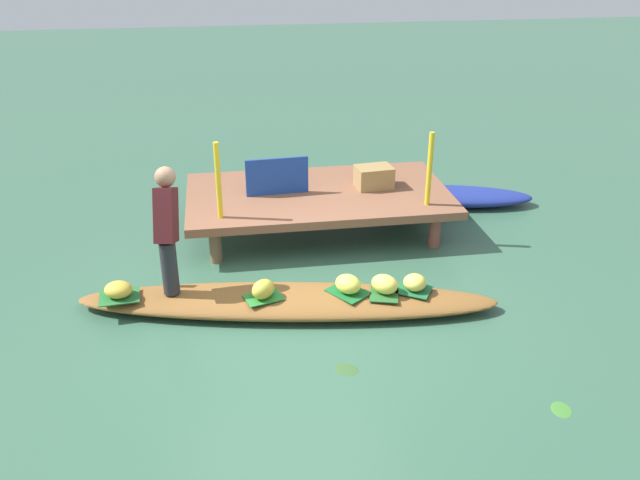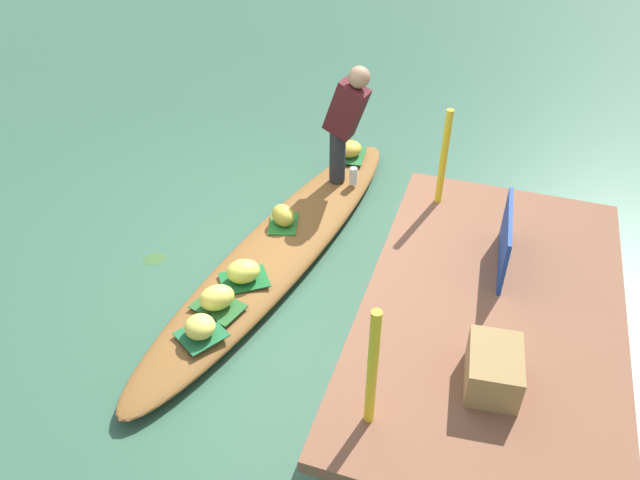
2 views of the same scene
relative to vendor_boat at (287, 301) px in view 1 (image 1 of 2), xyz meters
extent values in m
plane|color=#345D46|center=(0.00, 0.00, -0.09)|extent=(40.00, 40.00, 0.00)
cube|color=brown|center=(0.60, 1.87, 0.35)|extent=(3.20, 1.80, 0.10)
cylinder|color=brown|center=(-0.68, 1.15, 0.10)|extent=(0.14, 0.14, 0.39)
cylinder|color=brown|center=(1.88, 1.15, 0.10)|extent=(0.14, 0.14, 0.39)
cylinder|color=brown|center=(-0.68, 2.59, 0.10)|extent=(0.14, 0.14, 0.39)
cylinder|color=olive|center=(1.88, 2.59, 0.10)|extent=(0.14, 0.14, 0.39)
ellipsoid|color=brown|center=(0.00, 0.00, 0.00)|extent=(4.23, 1.40, 0.19)
ellipsoid|color=navy|center=(2.43, 2.40, 0.02)|extent=(2.43, 1.11, 0.22)
cube|color=#1C6235|center=(1.25, -0.14, 0.10)|extent=(0.43, 0.42, 0.01)
ellipsoid|color=#EFD958|center=(1.25, -0.14, 0.18)|extent=(0.32, 0.32, 0.16)
cube|color=#265D29|center=(0.95, -0.15, 0.10)|extent=(0.37, 0.45, 0.01)
ellipsoid|color=#F4DE56|center=(0.95, -0.15, 0.19)|extent=(0.34, 0.34, 0.19)
cube|color=#23662F|center=(-1.63, 0.18, 0.10)|extent=(0.41, 0.35, 0.01)
ellipsoid|color=gold|center=(-1.63, 0.18, 0.18)|extent=(0.33, 0.31, 0.16)
cube|color=#18612A|center=(0.59, -0.08, 0.10)|extent=(0.46, 0.48, 0.01)
ellipsoid|color=#E9E450|center=(0.59, -0.08, 0.19)|extent=(0.34, 0.35, 0.18)
cube|color=#287B2D|center=(-0.24, -0.06, 0.10)|extent=(0.41, 0.34, 0.01)
ellipsoid|color=gold|center=(-0.24, -0.06, 0.19)|extent=(0.32, 0.32, 0.19)
cylinder|color=#28282D|center=(-1.12, 0.19, 0.37)|extent=(0.16, 0.16, 0.55)
cube|color=#4B171B|center=(-1.11, 0.27, 0.89)|extent=(0.25, 0.46, 0.58)
sphere|color=#9E7556|center=(-1.09, 0.39, 1.23)|extent=(0.20, 0.20, 0.20)
cylinder|color=silver|center=(-1.10, 0.37, 0.18)|extent=(0.08, 0.08, 0.18)
cube|color=navy|center=(0.10, 1.87, 0.63)|extent=(0.76, 0.08, 0.45)
cylinder|color=yellow|center=(-0.60, 1.27, 0.84)|extent=(0.06, 0.06, 0.87)
cylinder|color=yellow|center=(1.80, 1.27, 0.84)|extent=(0.06, 0.06, 0.87)
cube|color=olive|center=(1.31, 1.93, 0.53)|extent=(0.47, 0.36, 0.27)
ellipsoid|color=#3E7C30|center=(1.98, -1.84, -0.09)|extent=(0.21, 0.24, 0.01)
ellipsoid|color=#355A2C|center=(0.39, -1.07, -0.09)|extent=(0.28, 0.28, 0.01)
camera|label=1|loc=(-0.57, -5.68, 3.41)|focal=37.46mm
camera|label=2|loc=(4.00, 1.70, 3.45)|focal=34.59mm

